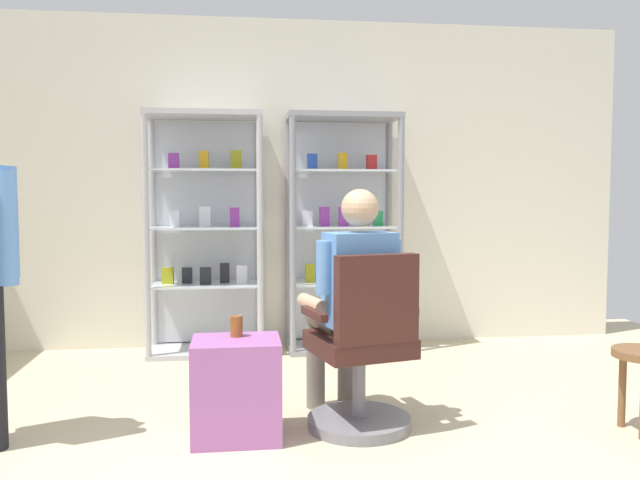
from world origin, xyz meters
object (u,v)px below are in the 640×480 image
office_chair (364,358)px  tea_glass (237,326)px  seated_shopkeeper (351,294)px  display_cabinet_left (206,233)px  storage_crate (236,389)px  display_cabinet_right (342,231)px

office_chair → tea_glass: 0.69m
seated_shopkeeper → tea_glass: (-0.63, -0.10, -0.14)m
office_chair → display_cabinet_left: bearing=115.7°
storage_crate → tea_glass: 0.32m
display_cabinet_left → seated_shopkeeper: bearing=-63.3°
tea_glass → storage_crate: bearing=-92.9°
storage_crate → tea_glass: (0.00, 0.07, 0.31)m
display_cabinet_left → display_cabinet_right: same height
tea_glass → display_cabinet_left: bearing=97.6°
display_cabinet_left → tea_glass: (0.25, -1.84, -0.39)m
office_chair → seated_shopkeeper: (-0.04, 0.16, 0.32)m
display_cabinet_left → storage_crate: 2.04m
display_cabinet_right → seated_shopkeeper: bearing=-97.5°
display_cabinet_right → storage_crate: 2.20m
office_chair → display_cabinet_right: bearing=84.3°
storage_crate → tea_glass: size_ratio=4.73×
display_cabinet_right → seated_shopkeeper: 1.76m
display_cabinet_right → office_chair: display_cabinet_right is taller
display_cabinet_right → office_chair: bearing=-95.7°
display_cabinet_right → office_chair: (-0.19, -1.89, -0.57)m
tea_glass → seated_shopkeeper: bearing=9.4°
office_chair → storage_crate: bearing=-178.9°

